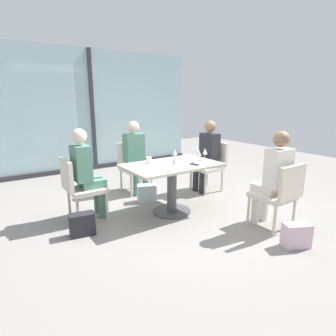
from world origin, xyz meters
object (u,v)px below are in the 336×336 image
chair_front_right (280,192)px  person_near_window (136,154)px  dining_table_main (172,176)px  person_far_right (207,153)px  handbag_2 (296,235)px  wine_glass_1 (174,161)px  coffee_cup (149,160)px  wine_glass_0 (197,149)px  chair_far_right (211,163)px  handbag_0 (147,193)px  cell_phone_on_table (194,164)px  wine_glass_2 (175,152)px  chair_near_window (133,164)px  handbag_1 (82,224)px  wine_glass_4 (199,153)px  person_front_right (274,175)px  person_far_left (86,170)px  chair_far_left (79,185)px  wine_glass_3 (205,151)px

chair_front_right → person_near_window: bearing=109.1°
dining_table_main → person_far_right: (1.08, 0.48, 0.16)m
chair_front_right → handbag_2: (-0.21, -0.40, -0.36)m
wine_glass_1 → coffee_cup: 0.57m
person_near_window → wine_glass_0: size_ratio=6.81×
dining_table_main → chair_far_right: (1.19, 0.48, -0.05)m
handbag_0 → coffee_cup: bearing=-90.5°
dining_table_main → cell_phone_on_table: 0.37m
wine_glass_2 → chair_near_window: bearing=97.6°
chair_front_right → wine_glass_2: 1.54m
person_far_right → handbag_1: bearing=-169.2°
chair_front_right → cell_phone_on_table: bearing=119.3°
wine_glass_4 → chair_front_right: bearing=-70.6°
person_front_right → handbag_0: bearing=117.7°
wine_glass_1 → handbag_1: wine_glass_1 is taller
wine_glass_0 → person_far_left: bearing=170.2°
chair_far_left → wine_glass_2: size_ratio=4.70×
chair_front_right → coffee_cup: chair_front_right is taller
dining_table_main → handbag_1: 1.39m
coffee_cup → person_far_left: bearing=163.5°
person_front_right → wine_glass_3: person_front_right is taller
chair_far_right → handbag_1: bearing=-169.7°
person_far_left → wine_glass_1: 1.21m
person_far_left → handbag_1: bearing=-117.7°
dining_table_main → person_far_right: 1.20m
wine_glass_1 → chair_far_right: bearing=30.3°
wine_glass_0 → coffee_cup: size_ratio=2.06×
person_far_right → handbag_0: (-1.17, 0.11, -0.56)m
chair_near_window → wine_glass_2: (0.14, -1.08, 0.37)m
wine_glass_4 → cell_phone_on_table: 0.24m
person_far_left → chair_near_window: bearing=34.2°
wine_glass_3 → wine_glass_0: bearing=80.7°
chair_far_right → wine_glass_0: 0.75m
chair_far_left → handbag_2: chair_far_left is taller
dining_table_main → wine_glass_3: bearing=-6.1°
chair_near_window → wine_glass_4: size_ratio=4.70×
wine_glass_2 → person_far_right: bearing=20.0°
wine_glass_2 → cell_phone_on_table: (0.10, -0.35, -0.13)m
person_front_right → handbag_1: 2.47m
person_far_right → wine_glass_3: bearing=-134.1°
chair_front_right → handbag_2: chair_front_right is taller
chair_near_window → handbag_2: bearing=-78.3°
coffee_cup → person_far_right: bearing=10.6°
person_far_right → handbag_2: (-0.50, -2.09, -0.56)m
chair_far_left → wine_glass_3: wine_glass_3 is taller
chair_front_right → handbag_1: chair_front_right is taller
handbag_1 → wine_glass_1: bearing=-8.1°
chair_far_right → person_near_window: bearing=152.3°
chair_far_left → wine_glass_1: (1.00, -0.81, 0.37)m
person_near_window → chair_near_window: bearing=90.0°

